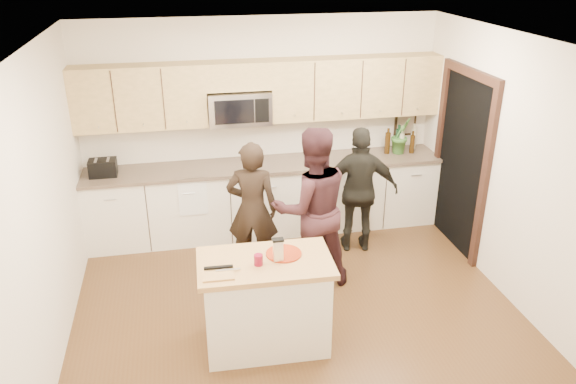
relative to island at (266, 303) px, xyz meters
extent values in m
plane|color=#51361C|center=(0.40, 0.59, -0.45)|extent=(4.50, 4.50, 0.00)
cube|color=beige|center=(0.40, 2.59, 0.90)|extent=(4.50, 0.02, 2.70)
cube|color=beige|center=(0.40, -1.41, 0.90)|extent=(4.50, 0.02, 2.70)
cube|color=beige|center=(-1.85, 0.59, 0.90)|extent=(0.02, 4.00, 2.70)
cube|color=beige|center=(2.65, 0.59, 0.90)|extent=(0.02, 4.00, 2.70)
cube|color=white|center=(0.40, 0.59, 2.25)|extent=(4.50, 4.00, 0.02)
cube|color=white|center=(0.40, 2.28, 0.00)|extent=(4.50, 0.62, 0.90)
cube|color=#77654F|center=(0.40, 2.27, 0.47)|extent=(4.50, 0.66, 0.04)
cube|color=#DAB26F|center=(-1.08, 2.43, 1.37)|extent=(1.55, 0.33, 0.75)
cube|color=#DAB26F|center=(1.56, 2.43, 1.37)|extent=(2.17, 0.33, 0.75)
cube|color=#DAB26F|center=(0.09, 2.43, 1.58)|extent=(0.78, 0.33, 0.33)
cube|color=silver|center=(0.09, 2.39, 1.20)|extent=(0.76, 0.40, 0.40)
cube|color=black|center=(0.01, 2.19, 1.20)|extent=(0.47, 0.01, 0.29)
cube|color=black|center=(0.34, 2.19, 1.20)|extent=(0.17, 0.01, 0.29)
cube|color=black|center=(2.63, 1.49, 0.60)|extent=(0.02, 1.05, 2.10)
cube|color=black|center=(2.62, 0.92, 0.60)|extent=(0.06, 0.10, 2.10)
cube|color=black|center=(2.62, 2.07, 0.60)|extent=(0.06, 0.10, 2.10)
cube|color=black|center=(2.62, 1.49, 1.70)|extent=(0.06, 1.25, 0.10)
cube|color=black|center=(2.35, 2.58, 0.83)|extent=(0.30, 0.03, 0.38)
cube|color=#C4AC8C|center=(2.35, 2.56, 0.83)|extent=(0.24, 0.00, 0.32)
cube|color=white|center=(-0.55, 1.97, 0.25)|extent=(0.34, 0.01, 0.48)
cube|color=white|center=(-0.55, 2.26, 0.48)|extent=(0.34, 0.60, 0.01)
cube|color=white|center=(0.00, 0.00, -0.03)|extent=(1.13, 0.68, 0.85)
cube|color=tan|center=(0.00, 0.00, 0.42)|extent=(1.22, 0.74, 0.05)
cylinder|color=maroon|center=(0.18, 0.08, 0.45)|extent=(0.32, 0.32, 0.02)
cube|color=silver|center=(0.11, -0.03, 0.56)|extent=(0.08, 0.06, 0.19)
cube|color=black|center=(0.11, -0.03, 0.66)|extent=(0.10, 0.07, 0.02)
cylinder|color=maroon|center=(-0.07, -0.06, 0.49)|extent=(0.08, 0.08, 0.10)
cube|color=tan|center=(-0.43, -0.18, 0.45)|extent=(0.27, 0.17, 0.02)
cube|color=black|center=(-0.42, -0.07, 0.47)|extent=(0.25, 0.04, 0.02)
cube|color=silver|center=(-0.34, -0.12, 0.47)|extent=(0.21, 0.03, 0.01)
cube|color=black|center=(-1.57, 2.26, 0.58)|extent=(0.32, 0.23, 0.20)
cube|color=silver|center=(-1.64, 2.26, 0.68)|extent=(0.03, 0.16, 0.00)
cube|color=silver|center=(-1.50, 2.26, 0.68)|extent=(0.03, 0.16, 0.00)
cylinder|color=#321E09|center=(2.01, 2.33, 0.66)|extent=(0.07, 0.07, 0.34)
cylinder|color=#B6AF8F|center=(2.20, 2.31, 0.65)|extent=(0.07, 0.07, 0.33)
cylinder|color=black|center=(2.18, 2.37, 0.67)|extent=(0.08, 0.08, 0.37)
cylinder|color=#321E09|center=(2.34, 2.28, 0.64)|extent=(0.06, 0.06, 0.30)
cylinder|color=#B6AF8F|center=(2.42, 2.44, 0.66)|extent=(0.08, 0.08, 0.35)
imported|color=#407830|center=(2.19, 2.31, 0.73)|extent=(0.32, 0.29, 0.49)
imported|color=black|center=(0.07, 1.31, 0.33)|extent=(0.65, 0.51, 1.57)
imported|color=#341A1E|center=(0.66, 0.97, 0.44)|extent=(0.92, 0.74, 1.80)
imported|color=black|center=(1.40, 1.58, 0.32)|extent=(0.97, 0.54, 1.56)
camera|label=1|loc=(-0.66, -4.25, 3.01)|focal=35.00mm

